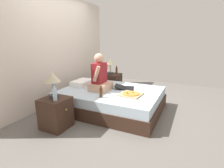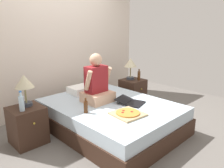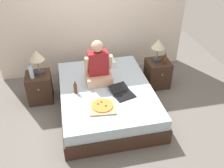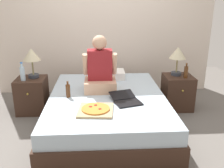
# 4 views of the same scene
# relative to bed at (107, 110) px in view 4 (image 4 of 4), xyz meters

# --- Properties ---
(ground_plane) EXTENTS (5.93, 5.93, 0.00)m
(ground_plane) POSITION_rel_bed_xyz_m (0.00, 0.00, -0.22)
(ground_plane) COLOR #66605B
(wall_back) EXTENTS (3.93, 0.12, 2.50)m
(wall_back) POSITION_rel_bed_xyz_m (0.00, 1.42, 1.03)
(wall_back) COLOR beige
(wall_back) RESTS_ON ground
(bed) EXTENTS (1.60, 2.11, 0.44)m
(bed) POSITION_rel_bed_xyz_m (0.00, 0.00, 0.00)
(bed) COLOR #382319
(bed) RESTS_ON ground
(nightstand_left) EXTENTS (0.44, 0.47, 0.54)m
(nightstand_left) POSITION_rel_bed_xyz_m (-1.15, 0.51, 0.05)
(nightstand_left) COLOR #382319
(nightstand_left) RESTS_ON ground
(lamp_on_left_nightstand) EXTENTS (0.26, 0.26, 0.45)m
(lamp_on_left_nightstand) POSITION_rel_bed_xyz_m (-1.11, 0.56, 0.65)
(lamp_on_left_nightstand) COLOR #333842
(lamp_on_left_nightstand) RESTS_ON nightstand_left
(water_bottle) EXTENTS (0.07, 0.07, 0.28)m
(water_bottle) POSITION_rel_bed_xyz_m (-1.23, 0.42, 0.43)
(water_bottle) COLOR silver
(water_bottle) RESTS_ON nightstand_left
(nightstand_right) EXTENTS (0.44, 0.47, 0.54)m
(nightstand_right) POSITION_rel_bed_xyz_m (1.15, 0.51, 0.05)
(nightstand_right) COLOR #382319
(nightstand_right) RESTS_ON ground
(lamp_on_right_nightstand) EXTENTS (0.26, 0.26, 0.45)m
(lamp_on_right_nightstand) POSITION_rel_bed_xyz_m (1.12, 0.56, 0.65)
(lamp_on_right_nightstand) COLOR #333842
(lamp_on_right_nightstand) RESTS_ON nightstand_right
(beer_bottle) EXTENTS (0.06, 0.06, 0.23)m
(beer_bottle) POSITION_rel_bed_xyz_m (1.22, 0.41, 0.42)
(beer_bottle) COLOR #512D14
(beer_bottle) RESTS_ON nightstand_right
(pillow) EXTENTS (0.52, 0.34, 0.12)m
(pillow) POSITION_rel_bed_xyz_m (0.05, 0.78, 0.28)
(pillow) COLOR white
(pillow) RESTS_ON bed
(person_seated) EXTENTS (0.47, 0.40, 0.78)m
(person_seated) POSITION_rel_bed_xyz_m (-0.09, 0.22, 0.51)
(person_seated) COLOR tan
(person_seated) RESTS_ON bed
(laptop) EXTENTS (0.42, 0.49, 0.07)m
(laptop) POSITION_rel_bed_xyz_m (0.23, -0.25, 0.24)
(laptop) COLOR black
(laptop) RESTS_ON bed
(pizza_box) EXTENTS (0.44, 0.44, 0.05)m
(pizza_box) POSITION_rel_bed_xyz_m (-0.15, -0.51, 0.24)
(pizza_box) COLOR tan
(pizza_box) RESTS_ON bed
(beer_bottle_on_bed) EXTENTS (0.06, 0.06, 0.22)m
(beer_bottle_on_bed) POSITION_rel_bed_xyz_m (-0.52, -0.04, 0.32)
(beer_bottle_on_bed) COLOR #4C2811
(beer_bottle_on_bed) RESTS_ON bed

